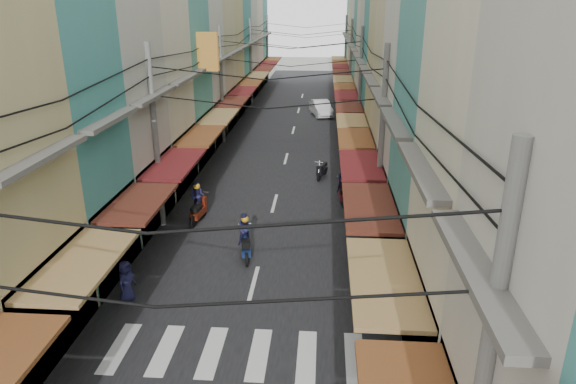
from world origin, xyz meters
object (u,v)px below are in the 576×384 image
at_px(market_umbrella, 468,269).
at_px(traffic_sign, 392,215).
at_px(bicycle, 449,265).
at_px(white_car, 321,116).

bearing_deg(market_umbrella, traffic_sign, 108.17).
distance_m(bicycle, market_umbrella, 5.28).
height_order(market_umbrella, traffic_sign, traffic_sign).
distance_m(white_car, traffic_sign, 27.91).
bearing_deg(traffic_sign, bicycle, -5.44).
height_order(white_car, market_umbrella, market_umbrella).
bearing_deg(market_umbrella, bicycle, 81.07).
height_order(white_car, traffic_sign, traffic_sign).
bearing_deg(bicycle, white_car, -0.65).
bearing_deg(white_car, market_umbrella, -95.36).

